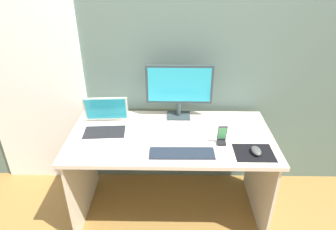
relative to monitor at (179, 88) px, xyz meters
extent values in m
plane|color=olive|center=(-0.06, -0.27, -0.95)|extent=(8.00, 8.00, 0.00)
cube|color=#536A61|center=(-0.06, 0.17, 0.30)|extent=(6.00, 0.04, 2.50)
cube|color=white|center=(-1.16, 0.13, 0.06)|extent=(0.82, 0.02, 2.02)
cube|color=beige|center=(-0.06, -0.27, -0.25)|extent=(1.43, 0.72, 0.03)
cube|color=beige|center=(-0.74, -0.27, -0.61)|extent=(0.02, 0.68, 0.68)
cube|color=beige|center=(0.62, -0.27, -0.61)|extent=(0.02, 0.68, 0.68)
cube|color=#2E3B3E|center=(0.00, 0.00, -0.23)|extent=(0.18, 0.14, 0.01)
cylinder|color=#2E3B3E|center=(0.00, 0.00, -0.17)|extent=(0.04, 0.04, 0.11)
cube|color=#2E3B3E|center=(0.00, 0.00, 0.03)|extent=(0.50, 0.02, 0.30)
cube|color=#26A5BF|center=(0.00, -0.01, 0.03)|extent=(0.47, 0.00, 0.26)
cube|color=silver|center=(-0.53, -0.25, -0.23)|extent=(0.34, 0.25, 0.02)
cube|color=black|center=(-0.53, -0.26, -0.22)|extent=(0.30, 0.19, 0.00)
cube|color=silver|center=(-0.54, -0.11, -0.12)|extent=(0.33, 0.09, 0.21)
cube|color=#26A5BF|center=(-0.54, -0.12, -0.12)|extent=(0.30, 0.07, 0.18)
cube|color=#1D2632|center=(0.01, -0.50, -0.23)|extent=(0.42, 0.13, 0.01)
cube|color=black|center=(0.48, -0.48, -0.24)|extent=(0.25, 0.20, 0.00)
ellipsoid|color=#464946|center=(0.49, -0.48, -0.22)|extent=(0.07, 0.10, 0.04)
cube|color=black|center=(0.28, -0.38, -0.23)|extent=(0.06, 0.05, 0.02)
cube|color=#342E40|center=(0.28, -0.37, -0.16)|extent=(0.06, 0.03, 0.12)
cube|color=#4CB266|center=(0.28, -0.37, -0.16)|extent=(0.05, 0.02, 0.10)
camera|label=1|loc=(-0.05, -2.03, 0.88)|focal=31.53mm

